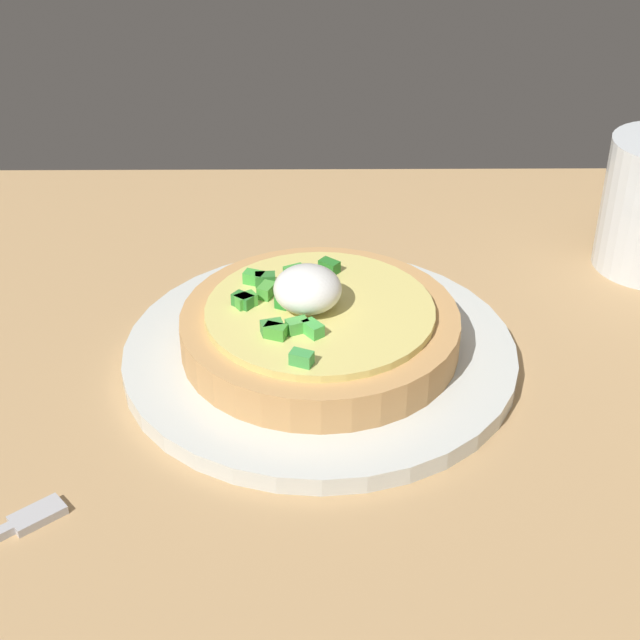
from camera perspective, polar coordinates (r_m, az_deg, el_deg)
dining_table at (r=56.50cm, az=3.74°, el=-8.68°), size 95.64×77.40×2.50cm
plate at (r=62.20cm, az=-0.00°, el=-2.00°), size 24.94×24.94×1.18cm
pizza at (r=60.99cm, az=-0.07°, el=-0.35°), size 17.49×17.49×5.65cm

